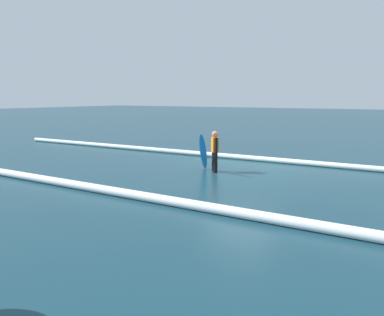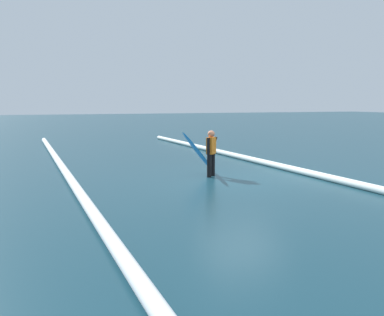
# 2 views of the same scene
# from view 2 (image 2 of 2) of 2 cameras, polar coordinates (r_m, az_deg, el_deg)

# --- Properties ---
(ground_plane) EXTENTS (149.12, 149.12, 0.00)m
(ground_plane) POSITION_cam_2_polar(r_m,az_deg,el_deg) (12.56, 6.82, -2.93)
(ground_plane) COLOR #153946
(surfer) EXTENTS (0.37, 0.48, 1.46)m
(surfer) POSITION_cam_2_polar(r_m,az_deg,el_deg) (12.79, 2.69, 1.01)
(surfer) COLOR black
(surfer) RESTS_ON ground_plane
(surfboard) EXTENTS (0.81, 1.46, 1.45)m
(surfboard) POSITION_cam_2_polar(r_m,az_deg,el_deg) (12.98, 1.01, 0.66)
(surfboard) COLOR #268CE5
(surfboard) RESTS_ON ground_plane
(wave_crest_foreground) EXTENTS (24.50, 0.90, 0.21)m
(wave_crest_foreground) POSITION_cam_2_polar(r_m,az_deg,el_deg) (15.33, 10.34, -0.67)
(wave_crest_foreground) COLOR white
(wave_crest_foreground) RESTS_ON ground_plane
(wave_crest_midground) EXTENTS (24.68, 0.61, 0.24)m
(wave_crest_midground) POSITION_cam_2_polar(r_m,az_deg,el_deg) (13.66, -17.28, -1.86)
(wave_crest_midground) COLOR white
(wave_crest_midground) RESTS_ON ground_plane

